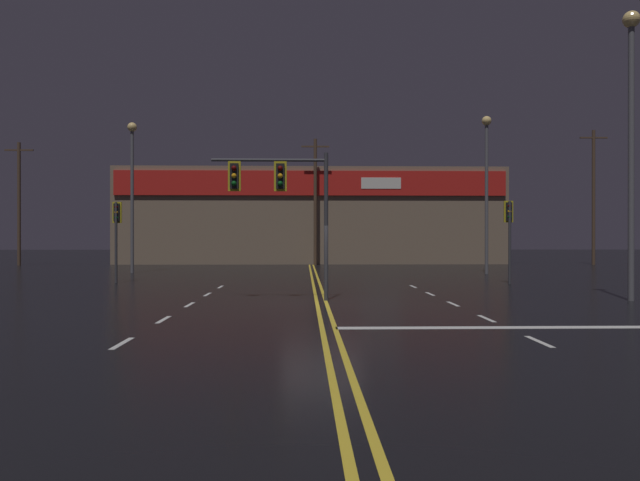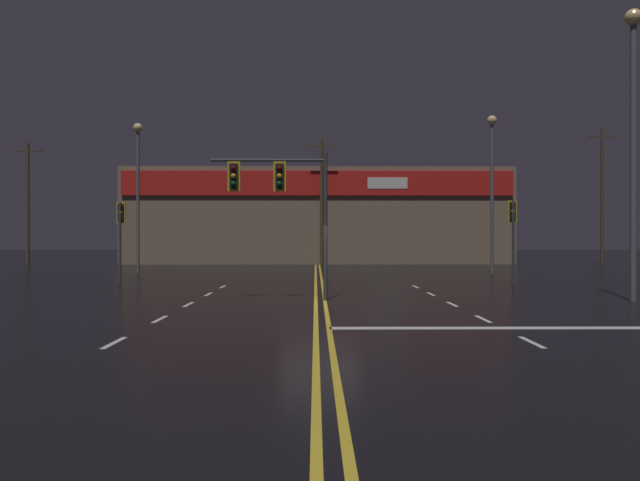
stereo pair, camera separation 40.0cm
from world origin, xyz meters
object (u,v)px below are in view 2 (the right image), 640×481
object	(u,v)px
traffic_signal_corner_northwest	(121,223)
streetlight_near_left	(492,173)
streetlight_far_left	(138,177)
streetlight_median_approach	(633,115)
traffic_signal_corner_northeast	(513,223)
traffic_signal_median	(277,189)

from	to	relation	value
traffic_signal_corner_northwest	streetlight_near_left	size ratio (longest dim) A/B	0.41
streetlight_near_left	streetlight_far_left	size ratio (longest dim) A/B	1.02
traffic_signal_corner_northwest	streetlight_median_approach	xyz separation A→B (m)	(19.67, -9.06, 3.34)
traffic_signal_corner_northeast	traffic_signal_corner_northwest	size ratio (longest dim) A/B	1.00
traffic_signal_corner_northwest	streetlight_near_left	distance (m)	21.01
streetlight_median_approach	streetlight_far_left	bearing A→B (deg)	140.59
streetlight_median_approach	streetlight_near_left	bearing A→B (deg)	90.38
traffic_signal_corner_northeast	streetlight_near_left	world-z (taller)	streetlight_near_left
traffic_signal_corner_northwest	streetlight_far_left	world-z (taller)	streetlight_far_left
traffic_signal_median	traffic_signal_corner_northwest	size ratio (longest dim) A/B	1.30
traffic_signal_corner_northwest	streetlight_far_left	distance (m)	9.08
traffic_signal_corner_northwest	streetlight_median_approach	world-z (taller)	streetlight_median_approach
traffic_signal_median	streetlight_far_left	distance (m)	19.73
streetlight_near_left	streetlight_median_approach	xyz separation A→B (m)	(0.11, -16.04, 0.18)
traffic_signal_corner_northeast	streetlight_median_approach	xyz separation A→B (m)	(1.47, -7.89, 3.33)
traffic_signal_median	traffic_signal_corner_northwest	xyz separation A→B (m)	(-7.93, 8.75, -0.94)
streetlight_far_left	streetlight_median_approach	bearing A→B (deg)	-39.41
traffic_signal_corner_northwest	traffic_signal_median	bearing A→B (deg)	-47.83
streetlight_near_left	traffic_signal_corner_northwest	bearing A→B (deg)	-160.36
traffic_signal_corner_northeast	streetlight_median_approach	world-z (taller)	streetlight_median_approach
traffic_signal_corner_northeast	streetlight_near_left	xyz separation A→B (m)	(1.37, 8.15, 3.15)
streetlight_near_left	traffic_signal_corner_northeast	bearing A→B (deg)	-99.52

